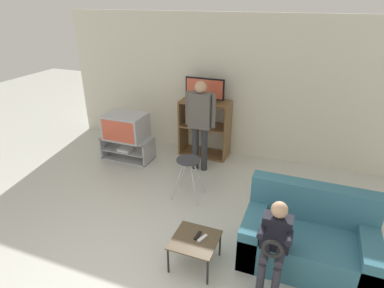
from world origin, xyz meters
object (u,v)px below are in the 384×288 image
Objects in this scene: remote_control_black at (198,236)px; remote_control_white at (202,238)px; television_flat at (205,90)px; person_standing_adult at (200,118)px; snack_table at (195,242)px; tv_stand at (128,148)px; media_shelf at (205,128)px; television_main at (126,126)px; folding_stool at (188,166)px; person_seated_child at (275,240)px; couch at (307,240)px.

remote_control_black and remote_control_white have the same top height.
television_flat is 5.11× the size of remote_control_white.
remote_control_black is at bearing -70.70° from person_standing_adult.
snack_table is 3.54× the size of remote_control_black.
tv_stand is at bearing 140.56° from remote_control_black.
person_standing_adult reaches higher than media_shelf.
television_main is 1.74m from folding_stool.
person_seated_child is (0.85, 0.05, 0.26)m from snack_table.
person_seated_child is at bearing -33.74° from tv_stand.
television_flat is 1.13× the size of folding_stool.
media_shelf reaches higher than snack_table.
person_seated_child is at bearing -40.15° from folding_stool.
person_seated_child is at bearing -57.74° from television_flat.
folding_stool is 4.54× the size of remote_control_black.
folding_stool is at bearing 114.79° from snack_table.
television_main is 0.74× the size of person_seated_child.
snack_table is at bearing -99.23° from remote_control_black.
television_flat reaches higher than person_seated_child.
snack_table is (0.58, -1.26, -0.21)m from folding_stool.
tv_stand is 6.62× the size of remote_control_black.
television_flat is at bearing 28.70° from tv_stand.
television_flat is 3.28m from person_seated_child.
couch is (2.02, -2.21, -0.26)m from media_shelf.
television_main is 3.66m from couch.
media_shelf is 2.87m from snack_table.
television_main is at bearing 155.59° from couch.
television_flat is 3.04m from snack_table.
snack_table is at bearing -73.03° from media_shelf.
remote_control_black is at bearing -72.46° from media_shelf.
person_standing_adult is at bearing 132.19° from remote_control_white.
media_shelf reaches higher than remote_control_black.
person_seated_child is (0.84, -0.01, 0.22)m from remote_control_black.
remote_control_white is at bearing 24.19° from snack_table.
couch is 1.46× the size of person_seated_child.
remote_control_black is 2.29m from person_standing_adult.
television_main is at bearing -150.56° from television_flat.
media_shelf is 1.10× the size of person_seated_child.
folding_stool is (1.55, -0.78, -0.13)m from television_main.
tv_stand is 1.87× the size of snack_table.
folding_stool is (1.56, -0.79, 0.32)m from tv_stand.
folding_stool is at bearing -79.57° from television_flat.
television_flat is at bearing 122.26° from person_seated_child.
person_seated_child reaches higher than tv_stand.
media_shelf is 0.75× the size of couch.
television_flat is 3.18m from couch.
media_shelf is at bearing 130.17° from remote_control_white.
remote_control_white is at bearing -155.91° from couch.
person_standing_adult reaches higher than remote_control_black.
television_flat reaches higher than folding_stool.
remote_control_white reaches higher than snack_table.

